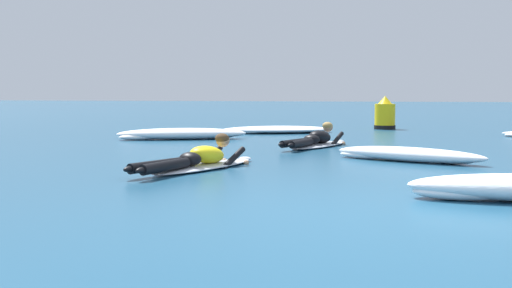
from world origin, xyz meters
TOP-DOWN VIEW (x-y plane):
  - ground_plane at (0.00, 10.00)m, footprint 120.00×120.00m
  - surfer_near at (-2.45, 2.55)m, footprint 1.26×2.64m
  - surfer_far at (-1.29, 6.45)m, footprint 1.23×2.50m
  - whitewater_mid_left at (0.50, 4.28)m, footprint 2.48×1.39m
  - whitewater_back at (-2.91, 10.45)m, footprint 3.26×2.20m
  - whitewater_far_band at (-4.65, 7.70)m, footprint 3.10×1.74m
  - channel_marker_buoy at (-0.06, 12.87)m, footprint 0.64×0.64m

SIDE VIEW (x-z plane):
  - ground_plane at x=0.00m, z-range 0.00..0.00m
  - whitewater_back at x=-2.91m, z-range -0.01..0.18m
  - whitewater_mid_left at x=0.50m, z-range -0.01..0.22m
  - whitewater_far_band at x=-4.65m, z-range -0.01..0.26m
  - surfer_far at x=-1.29m, z-range -0.13..0.40m
  - surfer_near at x=-2.45m, z-range -0.13..0.41m
  - channel_marker_buoy at x=-0.06m, z-range -0.10..0.90m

